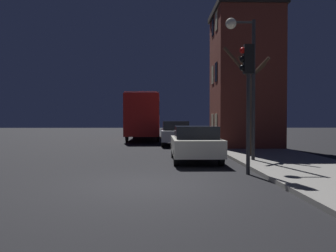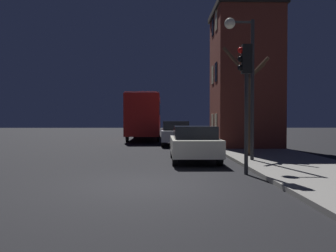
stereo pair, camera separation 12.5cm
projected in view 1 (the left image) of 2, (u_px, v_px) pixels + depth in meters
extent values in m
plane|color=black|center=(152.00, 184.00, 8.64)|extent=(120.00, 120.00, 0.00)
cube|color=brown|center=(245.00, 80.00, 19.66)|extent=(3.63, 3.92, 7.91)
cube|color=black|center=(245.00, 12.00, 19.58)|extent=(3.87, 4.16, 0.30)
cube|color=beige|center=(216.00, 123.00, 19.03)|extent=(0.03, 0.70, 1.10)
cube|color=beige|center=(212.00, 123.00, 20.30)|extent=(0.03, 0.70, 1.10)
cube|color=black|center=(216.00, 72.00, 18.97)|extent=(0.03, 0.70, 1.10)
cube|color=beige|center=(213.00, 75.00, 20.25)|extent=(0.03, 0.70, 1.10)
cube|color=beige|center=(216.00, 21.00, 18.92)|extent=(0.03, 0.70, 1.10)
cube|color=black|center=(213.00, 27.00, 20.19)|extent=(0.03, 0.70, 1.10)
cylinder|color=#28282B|center=(253.00, 90.00, 12.89)|extent=(0.14, 0.14, 5.51)
cylinder|color=#28282B|center=(242.00, 22.00, 12.82)|extent=(0.90, 0.09, 0.09)
sphere|color=#F4EAC6|center=(231.00, 23.00, 12.82)|extent=(0.42, 0.42, 0.42)
cylinder|color=#28282B|center=(248.00, 124.00, 10.20)|extent=(0.12, 0.12, 3.14)
cube|color=black|center=(249.00, 59.00, 10.16)|extent=(0.30, 0.24, 0.90)
sphere|color=red|center=(243.00, 50.00, 10.15)|extent=(0.20, 0.20, 0.20)
sphere|color=black|center=(243.00, 59.00, 10.16)|extent=(0.20, 0.20, 0.20)
sphere|color=black|center=(243.00, 68.00, 10.17)|extent=(0.20, 0.20, 0.20)
cylinder|color=#473323|center=(250.00, 117.00, 14.55)|extent=(0.29, 0.29, 3.43)
cylinder|color=#473323|center=(258.00, 71.00, 14.48)|extent=(0.77, 0.23, 0.72)
cylinder|color=#473323|center=(244.00, 67.00, 14.59)|extent=(0.61, 0.35, 1.04)
cylinder|color=#473323|center=(259.00, 68.00, 14.15)|extent=(0.78, 0.87, 0.87)
cylinder|color=#473323|center=(237.00, 63.00, 14.54)|extent=(1.24, 0.25, 1.45)
cube|color=red|center=(145.00, 116.00, 28.20)|extent=(2.57, 9.78, 3.16)
cube|color=black|center=(145.00, 109.00, 28.19)|extent=(2.59, 9.00, 1.14)
cube|color=#B2B2B2|center=(144.00, 97.00, 28.17)|extent=(2.44, 9.29, 0.12)
cylinder|color=black|center=(159.00, 132.00, 31.43)|extent=(0.18, 0.96, 0.96)
cylinder|color=black|center=(134.00, 133.00, 31.38)|extent=(0.18, 0.96, 0.96)
cylinder|color=black|center=(158.00, 136.00, 25.08)|extent=(0.18, 0.96, 0.96)
cylinder|color=black|center=(127.00, 136.00, 25.02)|extent=(0.18, 0.96, 0.96)
cube|color=beige|center=(195.00, 146.00, 13.46)|extent=(1.86, 4.04, 0.65)
cube|color=black|center=(195.00, 132.00, 13.25)|extent=(1.63, 2.10, 0.49)
cylinder|color=black|center=(210.00, 151.00, 14.80)|extent=(0.18, 0.62, 0.62)
cylinder|color=black|center=(173.00, 151.00, 14.76)|extent=(0.18, 0.62, 0.62)
cylinder|color=black|center=(221.00, 157.00, 12.17)|extent=(0.18, 0.62, 0.62)
cylinder|color=black|center=(176.00, 157.00, 12.13)|extent=(0.18, 0.62, 0.62)
cube|color=#B7BABF|center=(175.00, 135.00, 21.87)|extent=(1.86, 4.62, 0.69)
cube|color=black|center=(175.00, 126.00, 21.62)|extent=(1.64, 2.40, 0.59)
cylinder|color=black|center=(186.00, 139.00, 23.39)|extent=(0.18, 0.69, 0.69)
cylinder|color=black|center=(163.00, 139.00, 23.36)|extent=(0.18, 0.69, 0.69)
cylinder|color=black|center=(190.00, 142.00, 20.39)|extent=(0.18, 0.69, 0.69)
cylinder|color=black|center=(163.00, 142.00, 20.35)|extent=(0.18, 0.69, 0.69)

